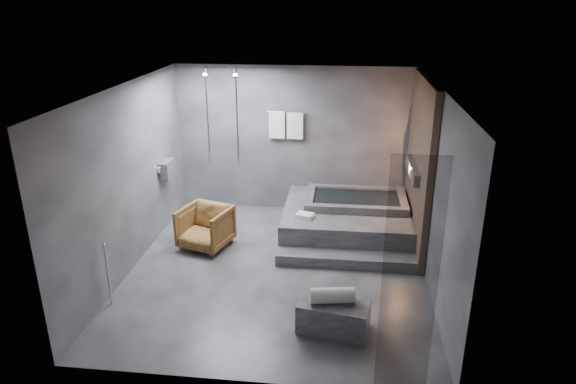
# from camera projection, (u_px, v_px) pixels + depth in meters

# --- Properties ---
(room) EXTENTS (5.00, 5.04, 2.82)m
(room) POSITION_uv_depth(u_px,v_px,m) (305.00, 159.00, 7.54)
(room) COLOR #2C2C2F
(room) RESTS_ON ground
(tub_deck) EXTENTS (2.20, 2.00, 0.50)m
(tub_deck) POSITION_uv_depth(u_px,v_px,m) (347.00, 220.00, 9.12)
(tub_deck) COLOR #313134
(tub_deck) RESTS_ON ground
(tub_step) EXTENTS (2.20, 0.36, 0.18)m
(tub_step) POSITION_uv_depth(u_px,v_px,m) (346.00, 260.00, 8.08)
(tub_step) COLOR #313134
(tub_step) RESTS_ON ground
(concrete_bench) EXTENTS (0.95, 0.63, 0.39)m
(concrete_bench) POSITION_uv_depth(u_px,v_px,m) (334.00, 316.00, 6.47)
(concrete_bench) COLOR #353538
(concrete_bench) RESTS_ON ground
(driftwood_chair) EXTENTS (0.95, 0.97, 0.71)m
(driftwood_chair) POSITION_uv_depth(u_px,v_px,m) (205.00, 227.00, 8.58)
(driftwood_chair) COLOR #472B11
(driftwood_chair) RESTS_ON ground
(rolled_towel) EXTENTS (0.58, 0.28, 0.20)m
(rolled_towel) POSITION_uv_depth(u_px,v_px,m) (332.00, 296.00, 6.37)
(rolled_towel) COLOR silver
(rolled_towel) RESTS_ON concrete_bench
(deck_towel) EXTENTS (0.33, 0.28, 0.07)m
(deck_towel) POSITION_uv_depth(u_px,v_px,m) (305.00, 216.00, 8.58)
(deck_towel) COLOR white
(deck_towel) RESTS_ON tub_deck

